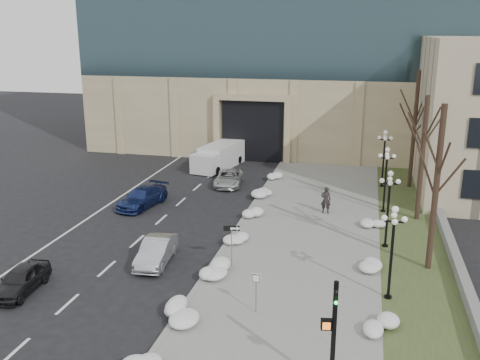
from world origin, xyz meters
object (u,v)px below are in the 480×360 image
object	(u,v)px
car_c	(142,197)
one_way_sign	(234,233)
car_b	(156,251)
car_e	(200,159)
lamppost_a	(393,240)
car_d	(229,178)
lamppost_d	(384,151)
lamppost_c	(386,171)
lamppost_b	(389,199)
traffic_signal	(332,339)
car_a	(21,280)
pedestrian	(326,200)
box_truck	(218,157)
keep_sign	(256,285)

from	to	relation	value
car_c	one_way_sign	world-z (taller)	one_way_sign
car_b	car_e	distance (m)	21.88
car_c	lamppost_a	distance (m)	20.20
car_d	lamppost_d	xyz separation A→B (m)	(12.41, 2.30, 2.45)
one_way_sign	lamppost_c	distance (m)	13.88
lamppost_a	lamppost_b	world-z (taller)	same
car_d	traffic_signal	world-z (taller)	traffic_signal
car_d	lamppost_b	bearing A→B (deg)	-47.65
car_b	one_way_sign	size ratio (longest dim) A/B	1.72
car_e	lamppost_a	distance (m)	28.40
car_a	one_way_sign	bearing A→B (deg)	24.27
pedestrian	lamppost_b	bearing A→B (deg)	124.17
pedestrian	box_truck	world-z (taller)	box_truck
lamppost_a	lamppost_c	world-z (taller)	same
traffic_signal	lamppost_c	distance (m)	20.68
car_c	keep_sign	distance (m)	17.39
car_c	keep_sign	bearing A→B (deg)	-37.52
car_d	car_e	world-z (taller)	car_e
car_b	pedestrian	distance (m)	13.35
car_c	box_truck	distance (m)	12.53
car_a	lamppost_b	bearing A→B (deg)	25.32
car_b	lamppost_b	bearing A→B (deg)	16.89
car_d	lamppost_a	xyz separation A→B (m)	(12.41, -17.20, 2.45)
lamppost_a	car_d	bearing A→B (deg)	125.81
car_c	lamppost_c	bearing A→B (deg)	20.74
traffic_signal	lamppost_d	distance (m)	27.15
lamppost_d	car_d	bearing A→B (deg)	-169.48
keep_sign	lamppost_d	world-z (taller)	lamppost_d
car_c	lamppost_b	distance (m)	17.77
traffic_signal	lamppost_d	world-z (taller)	lamppost_d
box_truck	lamppost_d	size ratio (longest dim) A/B	1.49
pedestrian	car_d	bearing A→B (deg)	-36.45
lamppost_a	car_e	bearing A→B (deg)	126.24
box_truck	one_way_sign	xyz separation A→B (m)	(6.77, -20.90, 0.97)
car_a	car_d	bearing A→B (deg)	71.77
box_truck	traffic_signal	bearing A→B (deg)	-55.82
traffic_signal	lamppost_c	world-z (taller)	lamppost_c
traffic_signal	lamppost_b	distance (m)	14.24
box_truck	car_b	bearing A→B (deg)	-72.10
one_way_sign	lamppost_b	xyz separation A→B (m)	(8.06, 4.74, 1.06)
car_b	car_c	world-z (taller)	car_c
pedestrian	lamppost_d	world-z (taller)	lamppost_d
car_a	one_way_sign	world-z (taller)	one_way_sign
car_a	car_d	distance (m)	21.24
car_e	lamppost_b	world-z (taller)	lamppost_b
car_d	keep_sign	distance (m)	21.10
car_c	car_d	world-z (taller)	car_c
lamppost_b	lamppost_c	distance (m)	6.50
car_b	lamppost_c	distance (m)	17.20
car_a	car_c	xyz separation A→B (m)	(0.47, 13.74, 0.04)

